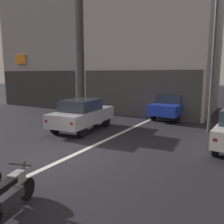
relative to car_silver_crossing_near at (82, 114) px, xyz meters
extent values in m
plane|color=#232328|center=(2.08, -3.46, -0.89)|extent=(120.00, 120.00, 0.00)
cube|color=silver|center=(2.08, 2.54, -0.88)|extent=(0.20, 18.00, 0.01)
cube|color=#9E9EA3|center=(-8.69, 8.82, 6.84)|extent=(8.87, 7.72, 15.45)
cube|color=#373739|center=(-8.69, 4.91, 0.71)|extent=(8.52, 0.10, 3.20)
cube|color=orange|center=(-10.45, 4.84, 3.36)|extent=(1.19, 0.16, 0.81)
cube|color=silver|center=(0.86, 8.82, 4.51)|extent=(8.84, 7.56, 10.78)
cube|color=#454543|center=(0.86, 4.99, 0.71)|extent=(8.49, 0.10, 3.20)
cylinder|color=black|center=(-0.90, 1.26, -0.57)|extent=(0.24, 0.65, 0.64)
cylinder|color=black|center=(0.64, 1.41, -0.57)|extent=(0.24, 0.65, 0.64)
cylinder|color=black|center=(-0.65, -1.33, -0.57)|extent=(0.24, 0.65, 0.64)
cylinder|color=black|center=(0.89, -1.18, -0.57)|extent=(0.24, 0.65, 0.64)
cube|color=#B7BABF|center=(0.00, 0.04, -0.14)|extent=(2.14, 4.25, 0.66)
cube|color=#2D3842|center=(0.01, -0.11, 0.47)|extent=(1.73, 2.11, 0.56)
cube|color=red|center=(-0.51, -2.04, -0.09)|extent=(0.15, 0.07, 0.12)
cube|color=red|center=(0.89, -1.91, -0.09)|extent=(0.15, 0.07, 0.12)
cylinder|color=black|center=(6.63, -0.81, -0.57)|extent=(0.22, 0.65, 0.64)
cube|color=red|center=(6.66, -1.53, -0.09)|extent=(0.14, 0.07, 0.12)
cylinder|color=black|center=(3.89, 4.30, -0.57)|extent=(0.21, 0.65, 0.64)
cylinder|color=black|center=(2.34, 4.39, -0.57)|extent=(0.21, 0.65, 0.64)
cylinder|color=black|center=(4.03, 6.90, -0.57)|extent=(0.21, 0.65, 0.64)
cylinder|color=black|center=(2.48, 6.98, -0.57)|extent=(0.21, 0.65, 0.64)
cube|color=#1E38BF|center=(3.19, 5.64, -0.14)|extent=(1.98, 4.19, 0.66)
cube|color=#2D3842|center=(3.19, 5.79, 0.47)|extent=(1.65, 2.05, 0.56)
cube|color=red|center=(4.00, 7.62, -0.09)|extent=(0.14, 0.07, 0.12)
cube|color=red|center=(2.59, 7.70, -0.09)|extent=(0.14, 0.07, 0.12)
cylinder|color=#47474C|center=(5.86, 2.94, 2.43)|extent=(0.14, 0.14, 6.62)
cylinder|color=black|center=(3.11, -6.24, -0.63)|extent=(0.22, 0.52, 0.52)
cube|color=#38383D|center=(3.29, -6.84, -0.52)|extent=(0.40, 0.76, 0.22)
cube|color=black|center=(3.33, -6.99, -0.17)|extent=(0.38, 0.64, 0.12)
cube|color=#B2B5BA|center=(3.21, -6.59, -0.19)|extent=(0.31, 0.41, 0.24)
cylinder|color=#4C4C51|center=(3.15, -6.38, -0.25)|extent=(0.13, 0.25, 0.70)
cylinder|color=black|center=(3.18, -6.46, 0.07)|extent=(0.54, 0.19, 0.04)
sphere|color=silver|center=(3.12, -6.26, -0.09)|extent=(0.12, 0.12, 0.12)
camera|label=1|loc=(7.47, -9.75, 2.08)|focal=37.70mm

